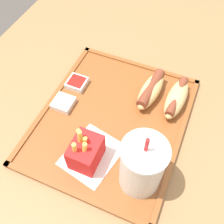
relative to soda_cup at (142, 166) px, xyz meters
name	(u,v)px	position (x,y,z in m)	size (l,w,h in m)	color
ground_plane	(111,198)	(-0.16, -0.13, -0.86)	(8.00, 8.00, 0.00)	#4C4742
dining_table	(111,167)	(-0.16, -0.13, -0.47)	(1.37, 0.86, 0.78)	olive
food_tray	(112,120)	(-0.12, -0.11, -0.07)	(0.41, 0.34, 0.01)	brown
paper_napkin	(92,155)	(-0.01, -0.12, -0.07)	(0.14, 0.13, 0.00)	white
soda_cup	(142,166)	(0.00, 0.00, 0.00)	(0.09, 0.09, 0.17)	silver
hot_dog_far	(176,98)	(-0.22, 0.02, -0.05)	(0.13, 0.05, 0.04)	#DBB270
hot_dog_near	(151,90)	(-0.22, -0.05, -0.05)	(0.14, 0.06, 0.04)	#DBB270
fries_carton	(86,152)	(0.00, -0.12, -0.03)	(0.07, 0.06, 0.10)	red
sauce_cup_mayo	(63,103)	(-0.11, -0.24, -0.06)	(0.05, 0.05, 0.02)	silver
sauce_cup_ketchup	(77,83)	(-0.18, -0.24, -0.06)	(0.05, 0.05, 0.02)	silver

